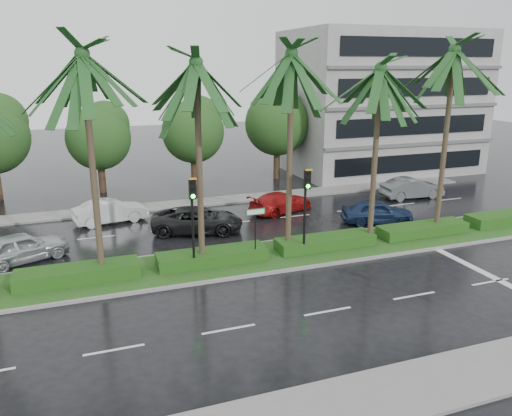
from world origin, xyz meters
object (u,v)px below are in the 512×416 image
object	(u,v)px
car_silver	(21,247)
car_red	(281,202)
signal_median_left	(193,211)
car_darkgrey	(197,220)
car_blue	(377,212)
street_sign	(255,221)
car_white	(111,211)
car_grey	(412,188)

from	to	relation	value
car_silver	car_red	xyz separation A→B (m)	(15.02, 3.63, -0.08)
signal_median_left	car_silver	bearing A→B (deg)	150.54
car_red	car_darkgrey	bearing A→B (deg)	88.95
signal_median_left	car_blue	world-z (taller)	signal_median_left
street_sign	car_white	size ratio (longest dim) A/B	0.60
car_white	car_red	size ratio (longest dim) A/B	0.96
street_sign	car_blue	xyz separation A→B (m)	(9.02, 3.52, -1.40)
signal_median_left	car_blue	xyz separation A→B (m)	(12.02, 3.70, -2.28)
car_silver	car_blue	bearing A→B (deg)	-115.06
car_silver	car_blue	distance (m)	19.53
street_sign	car_grey	world-z (taller)	street_sign
street_sign	car_red	bearing A→B (deg)	59.54
car_blue	car_grey	xyz separation A→B (m)	(5.62, 4.23, 0.02)
street_sign	car_grey	distance (m)	16.62
car_red	car_silver	bearing A→B (deg)	83.38
street_sign	car_darkgrey	size ratio (longest dim) A/B	0.51
car_silver	car_darkgrey	xyz separation A→B (m)	(9.00, 1.54, -0.02)
car_blue	car_grey	size ratio (longest dim) A/B	0.95
car_white	car_blue	size ratio (longest dim) A/B	1.02
car_grey	car_darkgrey	bearing A→B (deg)	100.82
car_darkgrey	car_red	world-z (taller)	car_darkgrey
car_silver	car_red	distance (m)	15.45
signal_median_left	car_grey	world-z (taller)	signal_median_left
signal_median_left	car_silver	world-z (taller)	signal_median_left
car_blue	car_grey	world-z (taller)	car_grey
car_white	car_grey	size ratio (longest dim) A/B	0.97
car_red	car_grey	world-z (taller)	car_grey
car_white	street_sign	bearing A→B (deg)	-156.51
car_grey	car_silver	bearing A→B (deg)	101.58
car_silver	street_sign	bearing A→B (deg)	-134.61
signal_median_left	car_darkgrey	xyz separation A→B (m)	(1.50, 5.78, -2.28)
car_blue	car_grey	bearing A→B (deg)	-34.38
signal_median_left	car_white	distance (m)	10.01
street_sign	car_silver	xyz separation A→B (m)	(-10.50, 4.05, -1.39)
street_sign	car_silver	size ratio (longest dim) A/B	0.60
car_darkgrey	car_grey	xyz separation A→B (m)	(16.14, 2.15, 0.02)
car_silver	car_white	distance (m)	6.75
car_white	car_grey	distance (m)	20.68
street_sign	car_white	bearing A→B (deg)	123.43
car_silver	car_grey	size ratio (longest dim) A/B	0.97
car_darkgrey	car_red	distance (m)	6.37
car_white	car_darkgrey	world-z (taller)	car_darkgrey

